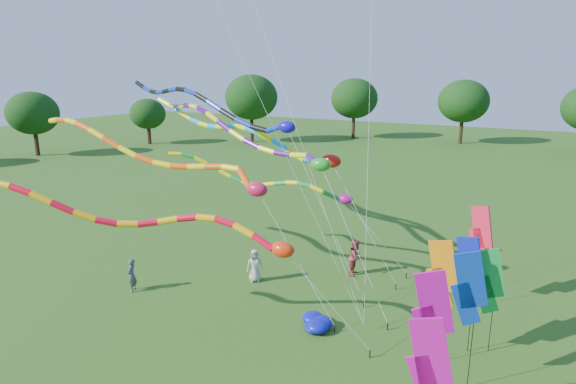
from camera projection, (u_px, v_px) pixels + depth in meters
The scene contains 19 objects.
ground at pixel (254, 367), 16.55m from camera, with size 160.00×160.00×0.00m, color #215316.
tree_ring at pixel (112, 261), 11.50m from camera, with size 119.79×114.90×9.72m.
tube_kite_red at pixel (175, 225), 17.30m from camera, with size 12.84×4.83×6.56m.
tube_kite_orange at pixel (165, 157), 21.78m from camera, with size 16.79×1.15×8.22m.
tube_kite_purple at pixel (244, 134), 24.07m from camera, with size 16.35×6.59×8.78m.
tube_kite_blue at pixel (213, 106), 24.61m from camera, with size 16.50×4.31×9.84m.
tube_kite_cyan at pixel (252, 136), 26.28m from camera, with size 16.96×3.71×8.74m.
tube_kite_green at pixel (277, 183), 24.41m from camera, with size 12.18×2.76×6.25m.
banner_pole_green at pixel (489, 281), 16.92m from camera, with size 1.13×0.42×3.97m.
banner_pole_orange at pixel (442, 274), 16.24m from camera, with size 1.16×0.15×4.49m.
banner_pole_blue_b at pixel (469, 289), 14.73m from camera, with size 1.12×0.46×4.68m.
banner_pole_blue_a at pixel (469, 270), 16.91m from camera, with size 1.13×0.42×4.37m.
banner_pole_magenta_a at pixel (429, 364), 11.53m from camera, with size 1.16×0.30×4.35m.
banner_pole_red at pixel (481, 233), 20.37m from camera, with size 1.10×0.54×4.47m.
banner_pole_magenta_b at pixel (433, 313), 12.78m from camera, with size 1.12×0.48×4.91m.
blue_nylon_heap at pixel (312, 320), 19.22m from camera, with size 1.76×1.65×0.49m.
person_a at pixel (255, 265), 23.11m from camera, with size 0.79×0.52×1.62m, color #BBB5A9.
person_b at pixel (132, 275), 22.09m from camera, with size 0.57×0.38×1.57m, color #434D5E.
person_c at pixel (356, 257), 23.87m from camera, with size 0.88×0.69×1.81m, color #97373C.
Camera 1 is at (7.99, -12.22, 9.92)m, focal length 30.00 mm.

